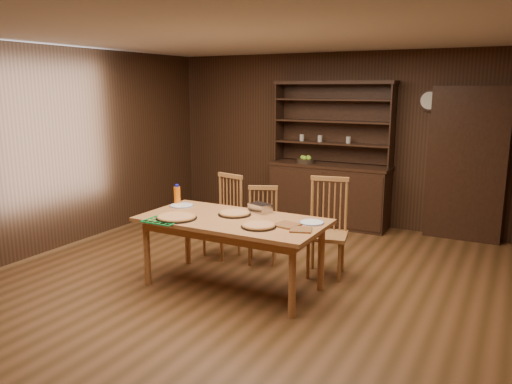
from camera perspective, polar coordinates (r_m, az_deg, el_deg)
The scene contains 20 objects.
floor at distance 5.47m, azimuth -1.90°, elevation -10.49°, with size 6.00×6.00×0.00m, color brown.
room_shell at distance 5.08m, azimuth -2.03°, elevation 6.21°, with size 6.00×6.00×6.00m.
china_hutch at distance 7.71m, azimuth 8.39°, elevation 0.65°, with size 1.84×0.52×2.17m.
doorway at distance 7.37m, azimuth 22.94°, elevation 2.90°, with size 1.00×0.18×2.10m, color black.
wall_clock at distance 7.42m, azimuth 19.24°, elevation 9.84°, with size 0.30×0.05×0.30m.
dining_table at distance 5.19m, azimuth -2.70°, elevation -3.89°, with size 1.93×0.96×0.75m.
chair_left at distance 6.25m, azimuth -3.52°, elevation -2.38°, with size 0.50×0.48×1.02m.
chair_center at distance 6.03m, azimuth 0.76°, elevation -3.48°, with size 0.49×0.48×0.92m.
chair_right at distance 5.67m, azimuth 8.16°, elevation -3.54°, with size 0.54×0.52×1.10m.
pizza_left at distance 5.21m, azimuth -9.08°, elevation -2.85°, with size 0.42×0.42×0.04m.
pizza_right at distance 4.84m, azimuth 0.30°, elevation -3.85°, with size 0.35×0.35×0.04m.
pizza_center at distance 5.31m, azimuth -2.46°, elevation -2.45°, with size 0.35×0.35×0.04m.
cooling_rack at distance 5.17m, azimuth -10.37°, elevation -3.11°, with size 0.35×0.35×0.02m, color #0B9A3D, non-canonical shape.
plate_left at distance 5.75m, azimuth -8.49°, elevation -1.53°, with size 0.27×0.27×0.02m.
plate_right at distance 5.01m, azimuth 6.38°, elevation -3.47°, with size 0.25×0.25×0.02m.
foil_dish at distance 5.42m, azimuth 0.48°, elevation -1.82°, with size 0.23×0.17×0.09m, color white.
juice_bottle at distance 5.85m, azimuth -9.00°, elevation -0.33°, with size 0.08×0.08×0.23m.
pot_holder_a at distance 4.76m, azimuth 5.16°, elevation -4.30°, with size 0.20×0.20×0.02m, color red.
pot_holder_b at distance 4.90m, azimuth 3.51°, elevation -3.77°, with size 0.22×0.22×0.02m, color red.
fruit_bowl at distance 7.71m, azimuth 5.71°, elevation 3.65°, with size 0.28×0.28×0.12m.
Camera 1 is at (2.55, -4.37, 2.08)m, focal length 35.00 mm.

